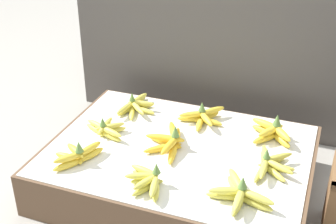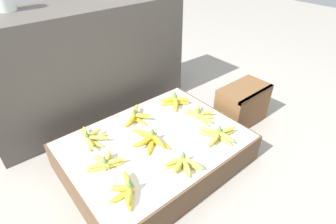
{
  "view_description": "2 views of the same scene",
  "coord_description": "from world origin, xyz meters",
  "px_view_note": "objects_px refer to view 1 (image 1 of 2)",
  "views": [
    {
      "loc": [
        0.51,
        -1.49,
        1.23
      ],
      "look_at": [
        -0.08,
        0.09,
        0.3
      ],
      "focal_mm": 50.0,
      "sensor_mm": 36.0,
      "label": 1
    },
    {
      "loc": [
        -0.7,
        -0.95,
        1.22
      ],
      "look_at": [
        0.11,
        0.01,
        0.34
      ],
      "focal_mm": 28.0,
      "sensor_mm": 36.0,
      "label": 2
    }
  ],
  "objects_px": {
    "banana_bunch_front_left": "(77,155)",
    "banana_bunch_front_midright": "(239,194)",
    "banana_bunch_back_midleft": "(203,117)",
    "banana_bunch_back_midright": "(272,132)",
    "banana_bunch_middle_midright": "(270,164)",
    "banana_bunch_middle_midleft": "(170,141)",
    "banana_bunch_back_left": "(136,106)",
    "banana_bunch_front_midleft": "(148,181)",
    "banana_bunch_middle_left": "(106,129)"
  },
  "relations": [
    {
      "from": "banana_bunch_front_left",
      "to": "banana_bunch_front_midright",
      "type": "relative_size",
      "value": 0.88
    },
    {
      "from": "banana_bunch_back_midleft",
      "to": "banana_bunch_back_midright",
      "type": "xyz_separation_m",
      "value": [
        0.31,
        -0.03,
        0.01
      ]
    },
    {
      "from": "banana_bunch_front_midright",
      "to": "banana_bunch_middle_midright",
      "type": "xyz_separation_m",
      "value": [
        0.07,
        0.22,
        -0.01
      ]
    },
    {
      "from": "banana_bunch_middle_midleft",
      "to": "banana_bunch_back_left",
      "type": "relative_size",
      "value": 1.08
    },
    {
      "from": "banana_bunch_back_left",
      "to": "banana_bunch_back_midleft",
      "type": "distance_m",
      "value": 0.32
    },
    {
      "from": "banana_bunch_back_left",
      "to": "banana_bunch_front_midright",
      "type": "bearing_deg",
      "value": -38.17
    },
    {
      "from": "banana_bunch_middle_midleft",
      "to": "banana_bunch_front_midright",
      "type": "bearing_deg",
      "value": -34.16
    },
    {
      "from": "banana_bunch_middle_midleft",
      "to": "banana_bunch_back_midleft",
      "type": "height_order",
      "value": "banana_bunch_middle_midleft"
    },
    {
      "from": "banana_bunch_back_midright",
      "to": "banana_bunch_middle_midright",
      "type": "bearing_deg",
      "value": -82.39
    },
    {
      "from": "banana_bunch_middle_midleft",
      "to": "banana_bunch_middle_midright",
      "type": "bearing_deg",
      "value": -1.3
    },
    {
      "from": "banana_bunch_front_midleft",
      "to": "banana_bunch_middle_left",
      "type": "xyz_separation_m",
      "value": [
        -0.31,
        0.27,
        -0.0
      ]
    },
    {
      "from": "banana_bunch_middle_left",
      "to": "banana_bunch_back_midleft",
      "type": "xyz_separation_m",
      "value": [
        0.36,
        0.24,
        0.0
      ]
    },
    {
      "from": "banana_bunch_front_midright",
      "to": "banana_bunch_back_midleft",
      "type": "distance_m",
      "value": 0.54
    },
    {
      "from": "banana_bunch_back_left",
      "to": "banana_bunch_front_left",
      "type": "bearing_deg",
      "value": -95.67
    },
    {
      "from": "banana_bunch_middle_left",
      "to": "banana_bunch_middle_midleft",
      "type": "xyz_separation_m",
      "value": [
        0.29,
        -0.0,
        0.0
      ]
    },
    {
      "from": "banana_bunch_middle_midright",
      "to": "banana_bunch_back_midright",
      "type": "distance_m",
      "value": 0.22
    },
    {
      "from": "banana_bunch_front_midleft",
      "to": "banana_bunch_back_midright",
      "type": "xyz_separation_m",
      "value": [
        0.36,
        0.48,
        0.01
      ]
    },
    {
      "from": "banana_bunch_front_midright",
      "to": "banana_bunch_back_midleft",
      "type": "xyz_separation_m",
      "value": [
        -0.27,
        0.47,
        -0.0
      ]
    },
    {
      "from": "banana_bunch_middle_midleft",
      "to": "banana_bunch_back_left",
      "type": "xyz_separation_m",
      "value": [
        -0.25,
        0.24,
        -0.01
      ]
    },
    {
      "from": "banana_bunch_back_midleft",
      "to": "banana_bunch_back_midright",
      "type": "height_order",
      "value": "banana_bunch_back_midright"
    },
    {
      "from": "banana_bunch_middle_midright",
      "to": "banana_bunch_back_midright",
      "type": "xyz_separation_m",
      "value": [
        -0.03,
        0.22,
        0.01
      ]
    },
    {
      "from": "banana_bunch_middle_midright",
      "to": "banana_bunch_back_left",
      "type": "distance_m",
      "value": 0.7
    },
    {
      "from": "banana_bunch_middle_left",
      "to": "banana_bunch_back_left",
      "type": "relative_size",
      "value": 0.84
    },
    {
      "from": "banana_bunch_front_midleft",
      "to": "banana_bunch_back_midright",
      "type": "relative_size",
      "value": 0.83
    },
    {
      "from": "banana_bunch_front_midleft",
      "to": "banana_bunch_back_midleft",
      "type": "height_order",
      "value": "banana_bunch_back_midleft"
    },
    {
      "from": "banana_bunch_back_left",
      "to": "banana_bunch_middle_left",
      "type": "bearing_deg",
      "value": -98.69
    },
    {
      "from": "banana_bunch_middle_left",
      "to": "banana_bunch_back_midleft",
      "type": "relative_size",
      "value": 1.01
    },
    {
      "from": "banana_bunch_back_left",
      "to": "banana_bunch_back_midleft",
      "type": "bearing_deg",
      "value": 0.78
    },
    {
      "from": "banana_bunch_front_midleft",
      "to": "banana_bunch_front_midright",
      "type": "distance_m",
      "value": 0.32
    },
    {
      "from": "banana_bunch_front_left",
      "to": "banana_bunch_front_midleft",
      "type": "bearing_deg",
      "value": -9.54
    },
    {
      "from": "banana_bunch_back_midleft",
      "to": "banana_bunch_middle_midright",
      "type": "bearing_deg",
      "value": -36.44
    },
    {
      "from": "banana_bunch_front_midleft",
      "to": "banana_bunch_middle_midleft",
      "type": "height_order",
      "value": "banana_bunch_middle_midleft"
    },
    {
      "from": "banana_bunch_front_midright",
      "to": "banana_bunch_back_midright",
      "type": "height_order",
      "value": "banana_bunch_back_midright"
    },
    {
      "from": "banana_bunch_middle_midleft",
      "to": "banana_bunch_middle_midright",
      "type": "height_order",
      "value": "banana_bunch_middle_midleft"
    },
    {
      "from": "banana_bunch_middle_midright",
      "to": "banana_bunch_back_left",
      "type": "bearing_deg",
      "value": 159.57
    },
    {
      "from": "banana_bunch_front_midleft",
      "to": "banana_bunch_middle_midleft",
      "type": "relative_size",
      "value": 0.6
    },
    {
      "from": "banana_bunch_middle_midleft",
      "to": "banana_bunch_middle_midright",
      "type": "distance_m",
      "value": 0.4
    },
    {
      "from": "banana_bunch_back_left",
      "to": "banana_bunch_back_midright",
      "type": "distance_m",
      "value": 0.63
    },
    {
      "from": "banana_bunch_front_midleft",
      "to": "banana_bunch_back_left",
      "type": "relative_size",
      "value": 0.64
    },
    {
      "from": "banana_bunch_back_midleft",
      "to": "banana_bunch_back_left",
      "type": "bearing_deg",
      "value": -179.22
    },
    {
      "from": "banana_bunch_back_midright",
      "to": "banana_bunch_front_midright",
      "type": "bearing_deg",
      "value": -94.96
    },
    {
      "from": "banana_bunch_middle_left",
      "to": "banana_bunch_middle_midleft",
      "type": "relative_size",
      "value": 0.78
    },
    {
      "from": "banana_bunch_front_midright",
      "to": "banana_bunch_middle_left",
      "type": "xyz_separation_m",
      "value": [
        -0.63,
        0.23,
        -0.0
      ]
    },
    {
      "from": "banana_bunch_middle_midright",
      "to": "banana_bunch_back_midright",
      "type": "height_order",
      "value": "banana_bunch_back_midright"
    },
    {
      "from": "banana_bunch_back_midright",
      "to": "banana_bunch_middle_left",
      "type": "bearing_deg",
      "value": -162.64
    },
    {
      "from": "banana_bunch_front_midright",
      "to": "banana_bunch_middle_midleft",
      "type": "xyz_separation_m",
      "value": [
        -0.34,
        0.23,
        -0.0
      ]
    },
    {
      "from": "banana_bunch_middle_midleft",
      "to": "banana_bunch_back_midright",
      "type": "distance_m",
      "value": 0.43
    },
    {
      "from": "banana_bunch_front_midright",
      "to": "banana_bunch_back_midright",
      "type": "relative_size",
      "value": 1.24
    },
    {
      "from": "banana_bunch_middle_midright",
      "to": "banana_bunch_back_midleft",
      "type": "height_order",
      "value": "banana_bunch_back_midleft"
    },
    {
      "from": "banana_bunch_middle_left",
      "to": "banana_bunch_middle_midright",
      "type": "bearing_deg",
      "value": -1.1
    }
  ]
}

